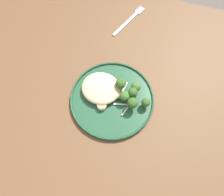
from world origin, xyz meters
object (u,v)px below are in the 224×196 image
at_px(dinner_plate, 112,99).
at_px(broccoli_floret_left_leaning, 121,84).
at_px(seared_scallop_rear_pale, 110,84).
at_px(seared_scallop_right_edge, 118,93).
at_px(broccoli_floret_near_rim, 125,96).
at_px(broccoli_floret_rear_charred, 136,87).
at_px(dinner_fork, 130,20).
at_px(seared_scallop_tiny_bay, 103,90).
at_px(seared_scallop_front_small, 94,85).
at_px(broccoli_floret_small_sprig, 146,103).
at_px(broccoli_floret_beside_noodles, 133,103).
at_px(broccoli_floret_right_tilted, 133,93).
at_px(seared_scallop_tilted_round, 102,106).

bearing_deg(dinner_plate, broccoli_floret_left_leaning, 70.50).
distance_m(seared_scallop_rear_pale, seared_scallop_right_edge, 0.04).
distance_m(seared_scallop_right_edge, broccoli_floret_near_rim, 0.03).
distance_m(broccoli_floret_rear_charred, dinner_fork, 0.32).
distance_m(seared_scallop_tiny_bay, seared_scallop_right_edge, 0.05).
distance_m(seared_scallop_front_small, broccoli_floret_small_sprig, 0.19).
relative_size(seared_scallop_tiny_bay, seared_scallop_rear_pale, 0.83).
distance_m(seared_scallop_tiny_bay, seared_scallop_rear_pale, 0.03).
distance_m(dinner_plate, broccoli_floret_beside_noodles, 0.08).
height_order(broccoli_floret_near_rim, broccoli_floret_beside_noodles, broccoli_floret_beside_noodles).
bearing_deg(seared_scallop_right_edge, dinner_fork, 98.44).
bearing_deg(seared_scallop_right_edge, seared_scallop_front_small, 178.69).
bearing_deg(broccoli_floret_right_tilted, broccoli_floret_rear_charred, 80.37).
bearing_deg(dinner_plate, dinner_fork, 95.46).
height_order(seared_scallop_tiny_bay, broccoli_floret_left_leaning, broccoli_floret_left_leaning).
distance_m(broccoli_floret_near_rim, dinner_fork, 0.36).
relative_size(dinner_plate, seared_scallop_tiny_bay, 11.28).
height_order(seared_scallop_front_small, broccoli_floret_beside_noodles, broccoli_floret_beside_noodles).
relative_size(broccoli_floret_right_tilted, broccoli_floret_rear_charred, 1.11).
height_order(seared_scallop_right_edge, seared_scallop_tilted_round, seared_scallop_right_edge).
xyz_separation_m(dinner_plate, broccoli_floret_rear_charred, (0.07, 0.05, 0.03)).
xyz_separation_m(broccoli_floret_rear_charred, dinner_fork, (-0.10, 0.30, -0.04)).
bearing_deg(seared_scallop_rear_pale, broccoli_floret_near_rim, -30.38).
distance_m(broccoli_floret_rear_charred, broccoli_floret_left_leaning, 0.05).
bearing_deg(dinner_fork, dinner_plate, -84.54).
bearing_deg(broccoli_floret_beside_noodles, broccoli_floret_right_tilted, 103.98).
relative_size(seared_scallop_rear_pale, broccoli_floret_left_leaning, 0.53).
distance_m(broccoli_floret_right_tilted, dinner_fork, 0.34).
distance_m(broccoli_floret_small_sprig, dinner_fork, 0.38).
height_order(seared_scallop_rear_pale, broccoli_floret_right_tilted, broccoli_floret_right_tilted).
distance_m(seared_scallop_rear_pale, broccoli_floret_beside_noodles, 0.11).
height_order(dinner_plate, dinner_fork, dinner_plate).
bearing_deg(broccoli_floret_rear_charred, seared_scallop_right_edge, -150.33).
bearing_deg(dinner_fork, broccoli_floret_left_leaning, -80.72).
bearing_deg(seared_scallop_tiny_bay, broccoli_floret_small_sprig, -3.10).
xyz_separation_m(dinner_plate, broccoli_floret_left_leaning, (0.02, 0.05, 0.04)).
distance_m(dinner_plate, broccoli_floret_rear_charred, 0.09).
xyz_separation_m(dinner_plate, seared_scallop_front_small, (-0.07, 0.03, 0.01)).
distance_m(seared_scallop_tiny_bay, broccoli_floret_beside_noodles, 0.12).
relative_size(dinner_plate, seared_scallop_rear_pale, 9.36).
bearing_deg(seared_scallop_rear_pale, seared_scallop_right_edge, -32.82).
bearing_deg(seared_scallop_front_small, broccoli_floret_beside_noodles, -13.26).
relative_size(broccoli_floret_small_sprig, broccoli_floret_beside_noodles, 0.76).
relative_size(seared_scallop_right_edge, broccoli_floret_right_tilted, 0.59).
relative_size(seared_scallop_rear_pale, broccoli_floret_near_rim, 0.66).
height_order(seared_scallop_tiny_bay, seared_scallop_tilted_round, seared_scallop_tiny_bay).
bearing_deg(broccoli_floret_left_leaning, broccoli_floret_small_sprig, -20.31).
bearing_deg(seared_scallop_tiny_bay, dinner_fork, 89.20).
bearing_deg(broccoli_floret_near_rim, broccoli_floret_beside_noodles, -31.76).
relative_size(seared_scallop_front_small, seared_scallop_tilted_round, 0.99).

